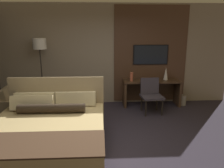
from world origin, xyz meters
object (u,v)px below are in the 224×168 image
at_px(floor_lamp, 40,50).
at_px(vase_short, 132,77).
at_px(tv, 151,55).
at_px(bed, 47,134).
at_px(armchair_by_window, 22,108).
at_px(waste_bin, 182,100).
at_px(desk, 151,88).
at_px(desk_chair, 151,92).
at_px(vase_tall, 166,74).

relative_size(floor_lamp, vase_short, 7.70).
bearing_deg(tv, bed, -131.65).
relative_size(bed, armchair_by_window, 2.33).
xyz_separation_m(tv, waste_bin, (0.89, -0.31, -1.26)).
bearing_deg(floor_lamp, bed, -74.39).
bearing_deg(desk, waste_bin, -4.80).
xyz_separation_m(bed, waste_bin, (3.23, 2.32, -0.20)).
xyz_separation_m(tv, armchair_by_window, (-3.31, -1.06, -1.14)).
bearing_deg(floor_lamp, desk_chair, -9.57).
height_order(bed, desk_chair, bed).
relative_size(desk_chair, waste_bin, 3.15).
distance_m(desk_chair, waste_bin, 1.19).
relative_size(bed, vase_short, 8.75).
height_order(desk, floor_lamp, floor_lamp).
height_order(bed, waste_bin, bed).
relative_size(bed, waste_bin, 7.62).
bearing_deg(desk, vase_tall, 2.48).
xyz_separation_m(desk_chair, waste_bin, (1.02, 0.48, -0.38)).
bearing_deg(vase_tall, bed, -138.68).
height_order(floor_lamp, waste_bin, floor_lamp).
bearing_deg(floor_lamp, vase_short, -0.98).
distance_m(desk, tv, 0.95).
relative_size(vase_tall, vase_short, 1.43).
height_order(desk_chair, waste_bin, desk_chair).
height_order(desk_chair, floor_lamp, floor_lamp).
bearing_deg(armchair_by_window, tv, -76.44).
height_order(desk_chair, armchair_by_window, desk_chair).
xyz_separation_m(desk_chair, vase_tall, (0.54, 0.57, 0.38)).
distance_m(tv, armchair_by_window, 3.66).
bearing_deg(vase_short, waste_bin, 1.56).
relative_size(desk, vase_short, 6.42).
relative_size(desk, tv, 1.58).
height_order(floor_lamp, vase_tall, floor_lamp).
distance_m(floor_lamp, vase_tall, 3.46).
bearing_deg(desk_chair, desk, 71.34).
xyz_separation_m(armchair_by_window, waste_bin, (4.20, 0.75, -0.12)).
bearing_deg(vase_short, floor_lamp, 179.02).
distance_m(vase_short, waste_bin, 1.63).
bearing_deg(floor_lamp, tv, 5.93).
relative_size(desk_chair, vase_tall, 2.52).
relative_size(floor_lamp, vase_tall, 5.36).
distance_m(tv, vase_short, 0.88).
relative_size(vase_short, waste_bin, 0.87).
distance_m(bed, vase_short, 2.93).
xyz_separation_m(bed, tv, (2.34, 2.63, 1.06)).
xyz_separation_m(tv, desk_chair, (-0.13, -0.79, -0.88)).
bearing_deg(desk, armchair_by_window, -166.00).
relative_size(tv, desk_chair, 1.12).
bearing_deg(tv, vase_tall, -28.62).
distance_m(bed, armchair_by_window, 1.85).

